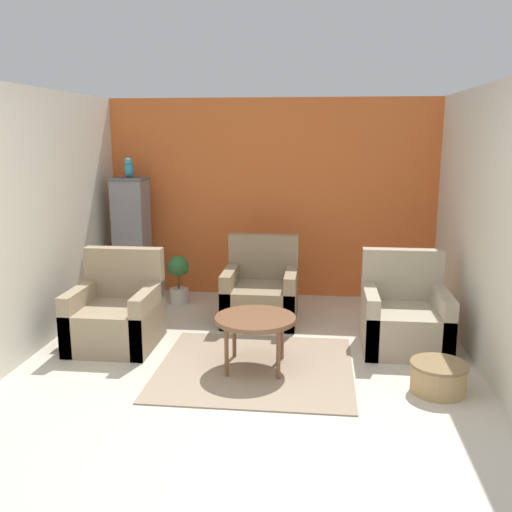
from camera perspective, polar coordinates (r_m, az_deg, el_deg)
ground_plane at (r=4.22m, az=-2.61°, el=-16.09°), size 20.00×20.00×0.00m
wall_back_accent at (r=7.05m, az=1.53°, el=5.74°), size 4.11×0.06×2.42m
wall_left at (r=5.98m, az=-19.70°, el=3.86°), size 0.06×3.28×2.42m
wall_right at (r=5.55m, az=21.25°, el=3.16°), size 0.06×3.28×2.42m
area_rug at (r=5.05m, az=-0.07°, el=-11.09°), size 1.68×1.56×0.01m
coffee_table at (r=4.89m, az=-0.07°, el=-6.58°), size 0.69×0.69×0.47m
armchair_left at (r=5.65m, az=-13.78°, el=-5.86°), size 0.78×0.79×0.90m
armchair_right at (r=5.60m, az=14.60°, el=-6.08°), size 0.78×0.79×0.90m
armchair_middle at (r=6.21m, az=0.51°, el=-3.87°), size 0.78×0.79×0.90m
birdcage at (r=7.05m, az=-12.26°, el=1.39°), size 0.48×0.48×1.48m
parrot at (r=6.94m, az=-12.59°, el=8.54°), size 0.11×0.20×0.24m
potted_plant at (r=6.84m, az=-7.77°, el=-2.00°), size 0.27×0.24×0.58m
wicker_basket at (r=4.79m, az=17.79°, el=-11.37°), size 0.45×0.45×0.24m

